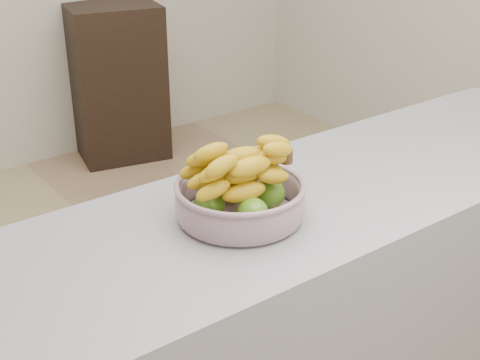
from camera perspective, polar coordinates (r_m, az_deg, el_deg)
name	(u,v)px	position (r m, az deg, el deg)	size (l,w,h in m)	color
ground	(207,326)	(2.74, -2.82, -12.30)	(4.00, 4.00, 0.00)	#9E8B61
counter	(332,317)	(2.05, 7.88, -11.51)	(2.00, 0.60, 0.90)	#93929A
cabinet	(118,83)	(4.18, -10.37, 8.17)	(0.52, 0.42, 0.94)	black
fruit_bowl	(240,195)	(1.58, 0.01, -1.29)	(0.31, 0.31, 0.18)	#A7B2C8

